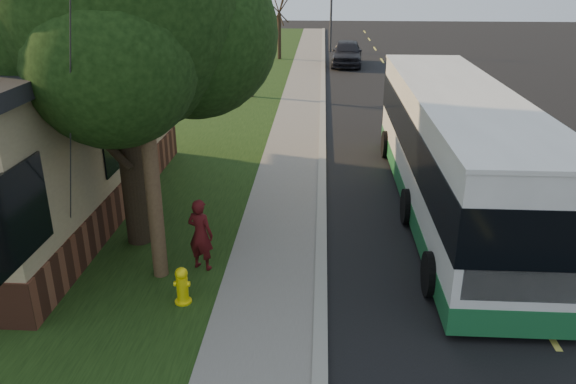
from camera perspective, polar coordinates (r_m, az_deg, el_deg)
The scene contains 15 objects.
ground at distance 10.77m, azimuth 3.33°, elevation -11.86°, with size 120.00×120.00×0.00m, color black.
road at distance 20.28m, azimuth 14.91°, elevation 4.08°, with size 8.00×80.00×0.01m, color black.
curb at distance 19.85m, azimuth 3.51°, elevation 4.57°, with size 0.25×80.00×0.12m, color gray.
sidewalk at distance 19.88m, azimuth 0.61°, elevation 4.58°, with size 2.00×80.00×0.08m, color slate.
grass_verge at distance 20.34m, azimuth -9.31°, elevation 4.68°, with size 5.00×80.00×0.07m, color black.
fire_hydrant at distance 10.83m, azimuth -10.70°, elevation -9.32°, with size 0.32×0.32×0.74m.
utility_pole at distance 10.54m, azimuth -14.89°, elevation 13.88°, with size 2.86×3.21×9.07m.
leafy_tree at distance 12.32m, azimuth -16.76°, elevation 17.29°, with size 6.30×6.00×7.80m.
bare_tree_near at distance 27.43m, azimuth -3.88°, elevation 13.90°, with size 1.38×1.21×4.31m.
bare_tree_far at distance 39.26m, azimuth -0.89°, elevation 16.17°, with size 1.38×1.21×4.03m.
traffic_signal at distance 43.04m, azimuth 4.42°, elevation 18.17°, with size 0.18×0.22×5.50m.
transit_bus at distance 14.92m, azimuth 16.59°, elevation 4.30°, with size 2.70×11.70×3.17m.
skateboarder at distance 11.73m, azimuth -8.88°, elevation -4.28°, with size 0.57×0.37×1.56m, color #440D0F.
dumpster at distance 17.30m, azimuth -25.91°, elevation 2.10°, with size 1.88×1.64×1.42m.
distant_car at distance 37.26m, azimuth 6.00°, elevation 13.88°, with size 1.89×4.70×1.60m, color black.
Camera 1 is at (-0.08, -8.94, 5.99)m, focal length 35.00 mm.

